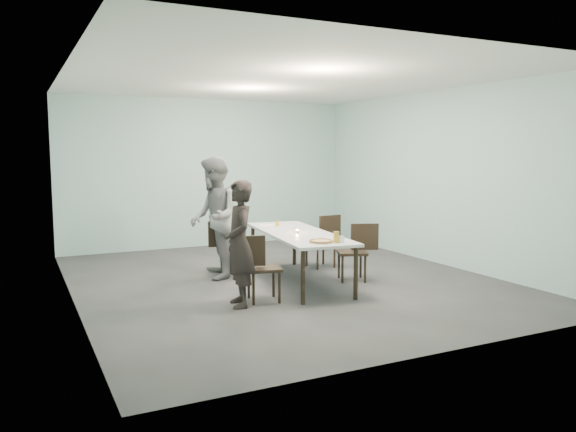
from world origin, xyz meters
name	(u,v)px	position (x,y,z in m)	size (l,w,h in m)	color
ground	(283,280)	(0.00, 0.00, 0.00)	(7.00, 7.00, 0.00)	#333335
room_shell	(283,146)	(0.00, 0.00, 2.03)	(6.02, 7.02, 3.01)	#9DC6C4
table	(298,236)	(0.16, -0.21, 0.69)	(1.23, 2.69, 0.75)	white
chair_near_left	(258,263)	(-0.83, -0.96, 0.50)	(0.64, 0.50, 0.87)	black
chair_far_left	(229,244)	(-0.64, 0.63, 0.50)	(0.65, 0.50, 0.87)	black
chair_near_right	(357,248)	(0.99, -0.53, 0.50)	(0.65, 0.55, 0.87)	black
chair_far_right	(325,237)	(1.07, 0.59, 0.50)	(0.62, 0.45, 0.87)	black
diner_near	(239,244)	(-1.12, -1.07, 0.80)	(0.58, 0.38, 1.60)	black
diner_far	(214,218)	(-0.89, 0.58, 0.94)	(0.91, 0.71, 1.88)	gray
pizza	(321,241)	(-0.01, -1.20, 0.77)	(0.34, 0.34, 0.04)	white
side_plate	(319,236)	(0.25, -0.68, 0.76)	(0.18, 0.18, 0.01)	white
beer_glass	(336,237)	(0.16, -1.29, 0.82)	(0.08, 0.08, 0.15)	gold
water_tumbler	(341,239)	(0.23, -1.32, 0.80)	(0.08, 0.08, 0.09)	silver
tealight	(297,232)	(0.11, -0.27, 0.77)	(0.06, 0.06, 0.05)	silver
amber_tumbler	(277,223)	(0.18, 0.58, 0.79)	(0.07, 0.07, 0.08)	gold
menu	(269,225)	(0.08, 0.70, 0.75)	(0.30, 0.22, 0.01)	silver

